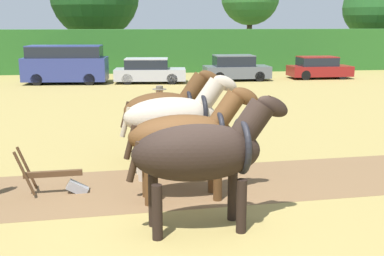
{
  "coord_description": "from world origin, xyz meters",
  "views": [
    {
      "loc": [
        -1.21,
        -7.95,
        3.58
      ],
      "look_at": [
        0.31,
        3.24,
        1.1
      ],
      "focal_mm": 45.0,
      "sensor_mm": 36.0,
      "label": 1
    }
  ],
  "objects_px": {
    "draft_horse_lead_left": "(203,152)",
    "draft_horse_lead_right": "(187,135)",
    "draft_horse_trail_right": "(166,109)",
    "farmer_beside_team": "(160,109)",
    "parked_car_center_left": "(236,68)",
    "tree_right": "(372,8)",
    "draft_horse_trail_left": "(175,117)",
    "parked_van": "(65,64)",
    "parked_car_left": "(149,71)",
    "parked_car_center": "(319,68)",
    "plow": "(59,180)"
  },
  "relations": [
    {
      "from": "draft_horse_lead_right",
      "to": "plow",
      "type": "bearing_deg",
      "value": 163.62
    },
    {
      "from": "farmer_beside_team",
      "to": "parked_van",
      "type": "relative_size",
      "value": 0.34
    },
    {
      "from": "parked_car_left",
      "to": "parked_van",
      "type": "bearing_deg",
      "value": -178.81
    },
    {
      "from": "draft_horse_lead_left",
      "to": "parked_car_center_left",
      "type": "height_order",
      "value": "draft_horse_lead_left"
    },
    {
      "from": "parked_van",
      "to": "draft_horse_trail_right",
      "type": "bearing_deg",
      "value": -70.11
    },
    {
      "from": "draft_horse_trail_left",
      "to": "tree_right",
      "type": "bearing_deg",
      "value": 52.41
    },
    {
      "from": "draft_horse_trail_left",
      "to": "farmer_beside_team",
      "type": "distance_m",
      "value": 3.51
    },
    {
      "from": "draft_horse_trail_left",
      "to": "parked_car_center_left",
      "type": "bearing_deg",
      "value": 69.74
    },
    {
      "from": "draft_horse_trail_right",
      "to": "tree_right",
      "type": "bearing_deg",
      "value": 50.86
    },
    {
      "from": "draft_horse_lead_right",
      "to": "farmer_beside_team",
      "type": "xyz_separation_m",
      "value": [
        -0.21,
        5.03,
        -0.34
      ]
    },
    {
      "from": "draft_horse_lead_right",
      "to": "parked_car_center",
      "type": "relative_size",
      "value": 0.71
    },
    {
      "from": "draft_horse_trail_right",
      "to": "parked_car_left",
      "type": "height_order",
      "value": "draft_horse_trail_right"
    },
    {
      "from": "parked_car_left",
      "to": "parked_car_center",
      "type": "relative_size",
      "value": 1.1
    },
    {
      "from": "draft_horse_lead_left",
      "to": "draft_horse_lead_right",
      "type": "xyz_separation_m",
      "value": [
        -0.08,
        1.54,
        -0.06
      ]
    },
    {
      "from": "farmer_beside_team",
      "to": "parked_car_center",
      "type": "height_order",
      "value": "farmer_beside_team"
    },
    {
      "from": "tree_right",
      "to": "draft_horse_trail_left",
      "type": "bearing_deg",
      "value": -124.34
    },
    {
      "from": "tree_right",
      "to": "draft_horse_lead_right",
      "type": "bearing_deg",
      "value": -122.88
    },
    {
      "from": "plow",
      "to": "parked_car_center_left",
      "type": "bearing_deg",
      "value": 63.83
    },
    {
      "from": "draft_horse_trail_left",
      "to": "draft_horse_trail_right",
      "type": "distance_m",
      "value": 1.55
    },
    {
      "from": "draft_horse_lead_left",
      "to": "farmer_beside_team",
      "type": "distance_m",
      "value": 6.59
    },
    {
      "from": "draft_horse_trail_left",
      "to": "plow",
      "type": "xyz_separation_m",
      "value": [
        -2.58,
        -0.92,
        -1.12
      ]
    },
    {
      "from": "draft_horse_lead_left",
      "to": "parked_car_left",
      "type": "relative_size",
      "value": 0.66
    },
    {
      "from": "draft_horse_trail_right",
      "to": "draft_horse_lead_left",
      "type": "bearing_deg",
      "value": -90.11
    },
    {
      "from": "farmer_beside_team",
      "to": "parked_car_center_left",
      "type": "distance_m",
      "value": 16.34
    },
    {
      "from": "parked_van",
      "to": "plow",
      "type": "bearing_deg",
      "value": -79.07
    },
    {
      "from": "draft_horse_lead_right",
      "to": "plow",
      "type": "height_order",
      "value": "draft_horse_lead_right"
    },
    {
      "from": "tree_right",
      "to": "draft_horse_lead_left",
      "type": "distance_m",
      "value": 38.53
    },
    {
      "from": "parked_van",
      "to": "draft_horse_lead_left",
      "type": "bearing_deg",
      "value": -72.6
    },
    {
      "from": "parked_car_center_left",
      "to": "parked_car_center",
      "type": "height_order",
      "value": "parked_car_center_left"
    },
    {
      "from": "draft_horse_trail_left",
      "to": "parked_van",
      "type": "bearing_deg",
      "value": 100.91
    },
    {
      "from": "farmer_beside_team",
      "to": "plow",
      "type": "bearing_deg",
      "value": -72.56
    },
    {
      "from": "draft_horse_lead_right",
      "to": "parked_car_center_left",
      "type": "relative_size",
      "value": 0.7
    },
    {
      "from": "parked_car_left",
      "to": "draft_horse_trail_right",
      "type": "bearing_deg",
      "value": -85.73
    },
    {
      "from": "parked_car_center_left",
      "to": "plow",
      "type": "bearing_deg",
      "value": -113.26
    },
    {
      "from": "parked_car_center_left",
      "to": "farmer_beside_team",
      "type": "bearing_deg",
      "value": -111.32
    },
    {
      "from": "parked_car_left",
      "to": "parked_car_center_left",
      "type": "height_order",
      "value": "parked_car_center_left"
    },
    {
      "from": "draft_horse_lead_left",
      "to": "parked_car_left",
      "type": "bearing_deg",
      "value": 86.51
    },
    {
      "from": "farmer_beside_team",
      "to": "parked_car_center",
      "type": "relative_size",
      "value": 0.43
    },
    {
      "from": "plow",
      "to": "parked_car_left",
      "type": "height_order",
      "value": "parked_car_left"
    },
    {
      "from": "tree_right",
      "to": "plow",
      "type": "xyz_separation_m",
      "value": [
        -22.82,
        -30.55,
        -4.5
      ]
    },
    {
      "from": "draft_horse_trail_left",
      "to": "draft_horse_lead_left",
      "type": "bearing_deg",
      "value": -90.05
    },
    {
      "from": "draft_horse_trail_left",
      "to": "draft_horse_trail_right",
      "type": "height_order",
      "value": "draft_horse_trail_left"
    },
    {
      "from": "parked_car_left",
      "to": "farmer_beside_team",
      "type": "bearing_deg",
      "value": -86.03
    },
    {
      "from": "draft_horse_lead_right",
      "to": "parked_car_center_left",
      "type": "bearing_deg",
      "value": 71.21
    },
    {
      "from": "draft_horse_trail_right",
      "to": "farmer_beside_team",
      "type": "distance_m",
      "value": 1.97
    },
    {
      "from": "draft_horse_trail_right",
      "to": "parked_car_left",
      "type": "distance_m",
      "value": 16.66
    },
    {
      "from": "draft_horse_lead_left",
      "to": "draft_horse_trail_right",
      "type": "xyz_separation_m",
      "value": [
        -0.25,
        4.63,
        -0.07
      ]
    },
    {
      "from": "parked_car_center",
      "to": "parked_car_center_left",
      "type": "bearing_deg",
      "value": -176.92
    },
    {
      "from": "draft_horse_trail_left",
      "to": "parked_van",
      "type": "relative_size",
      "value": 0.56
    },
    {
      "from": "tree_right",
      "to": "parked_car_left",
      "type": "xyz_separation_m",
      "value": [
        -19.98,
        -11.44,
        -4.09
      ]
    }
  ]
}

